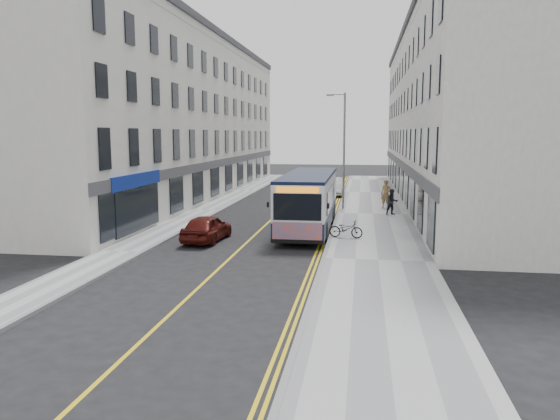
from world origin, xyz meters
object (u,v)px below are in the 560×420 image
(city_bus, at_px, (309,199))
(car_white, at_px, (335,187))
(streetlamp, at_px, (343,147))
(pedestrian_far, at_px, (392,202))
(pedestrian_near, at_px, (386,194))
(bicycle, at_px, (346,229))
(car_maroon, at_px, (207,228))

(city_bus, xyz_separation_m, car_white, (0.55, 17.38, -0.97))
(streetlamp, relative_size, pedestrian_far, 4.83)
(streetlamp, height_order, pedestrian_near, streetlamp)
(bicycle, bearing_deg, car_maroon, 110.59)
(bicycle, relative_size, car_maroon, 0.43)
(pedestrian_near, relative_size, car_white, 0.44)
(streetlamp, xyz_separation_m, car_maroon, (-6.19, -11.92, -3.71))
(city_bus, bearing_deg, car_white, 88.18)
(city_bus, distance_m, car_maroon, 6.19)
(car_white, xyz_separation_m, car_maroon, (-5.22, -21.31, -0.07))
(pedestrian_near, relative_size, pedestrian_far, 1.20)
(pedestrian_near, bearing_deg, car_maroon, -109.58)
(pedestrian_near, bearing_deg, car_white, 131.08)
(streetlamp, distance_m, car_white, 10.12)
(city_bus, bearing_deg, pedestrian_far, 49.69)
(bicycle, distance_m, pedestrian_near, 11.63)
(car_white, height_order, car_maroon, car_white)
(city_bus, height_order, pedestrian_near, city_bus)
(city_bus, height_order, car_maroon, city_bus)
(city_bus, xyz_separation_m, car_maroon, (-4.67, -3.93, -1.04))
(streetlamp, bearing_deg, city_bus, -100.79)
(pedestrian_near, distance_m, car_maroon, 15.68)
(streetlamp, height_order, city_bus, streetlamp)
(streetlamp, distance_m, car_maroon, 13.93)
(pedestrian_far, height_order, car_maroon, pedestrian_far)
(streetlamp, relative_size, pedestrian_near, 4.03)
(streetlamp, distance_m, pedestrian_far, 5.29)
(pedestrian_near, relative_size, car_maroon, 0.50)
(bicycle, height_order, car_white, car_white)
(bicycle, relative_size, pedestrian_far, 1.02)
(bicycle, height_order, car_maroon, car_maroon)
(bicycle, distance_m, pedestrian_far, 8.69)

